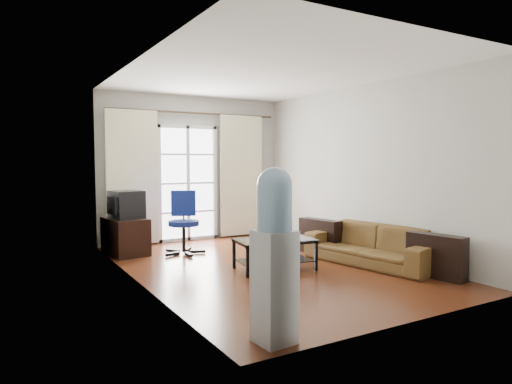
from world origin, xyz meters
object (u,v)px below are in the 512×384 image
at_px(tv_stand, 125,236).
at_px(coffee_table, 275,250).
at_px(water_cooler, 274,252).
at_px(crt_tv, 125,205).
at_px(task_chair, 184,235).
at_px(sofa, 371,245).

bearing_deg(tv_stand, coffee_table, -61.74).
xyz_separation_m(tv_stand, water_cooler, (0.16, -4.19, 0.47)).
height_order(tv_stand, water_cooler, water_cooler).
relative_size(crt_tv, water_cooler, 0.38).
distance_m(coffee_table, task_chair, 1.79).
bearing_deg(crt_tv, sofa, -50.90).
bearing_deg(task_chair, sofa, -24.94).
relative_size(sofa, coffee_table, 1.82).
distance_m(tv_stand, crt_tv, 0.51).
bearing_deg(coffee_table, tv_stand, 126.07).
height_order(coffee_table, water_cooler, water_cooler).
distance_m(task_chair, water_cooler, 3.85).
relative_size(sofa, task_chair, 2.03).
bearing_deg(sofa, coffee_table, -118.17).
xyz_separation_m(crt_tv, task_chair, (0.82, -0.40, -0.50)).
distance_m(sofa, task_chair, 2.93).
relative_size(coffee_table, task_chair, 1.12).
xyz_separation_m(coffee_table, water_cooler, (-1.35, -2.12, 0.48)).
distance_m(sofa, tv_stand, 3.82).
distance_m(crt_tv, task_chair, 1.04).
xyz_separation_m(tv_stand, crt_tv, (0.00, -0.02, 0.51)).
bearing_deg(water_cooler, task_chair, 75.51).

